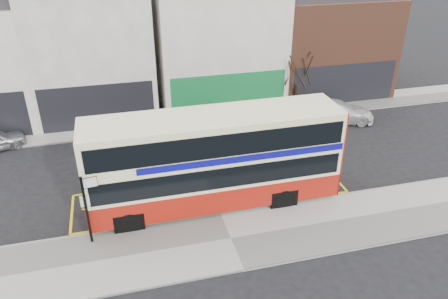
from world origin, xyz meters
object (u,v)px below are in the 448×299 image
object	(u,v)px
double_decker_bus	(215,159)
street_tree_right	(300,61)
bus_stop_post	(87,204)
car_white	(336,111)
car_grey	(196,123)

from	to	relation	value
double_decker_bus	street_tree_right	size ratio (longest dim) A/B	2.17
bus_stop_post	car_white	bearing A→B (deg)	21.54
double_decker_bus	car_grey	xyz separation A→B (m)	(0.68, 8.50, -1.93)
car_white	double_decker_bus	bearing A→B (deg)	142.19
double_decker_bus	bus_stop_post	size ratio (longest dim) A/B	3.66
car_grey	double_decker_bus	bearing A→B (deg)	170.58
car_grey	car_white	world-z (taller)	car_white
double_decker_bus	car_grey	distance (m)	8.74
bus_stop_post	car_white	size ratio (longest dim) A/B	0.64
car_white	street_tree_right	world-z (taller)	street_tree_right
bus_stop_post	car_grey	world-z (taller)	bus_stop_post
bus_stop_post	street_tree_right	xyz separation A→B (m)	(14.49, 11.62, 1.69)
car_grey	street_tree_right	distance (m)	8.61
bus_stop_post	street_tree_right	size ratio (longest dim) A/B	0.59
double_decker_bus	car_white	distance (m)	13.16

